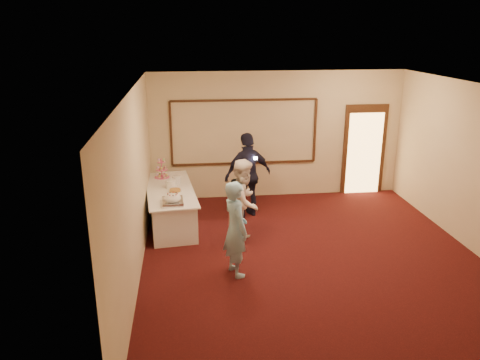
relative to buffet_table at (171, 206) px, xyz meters
name	(u,v)px	position (x,y,z in m)	size (l,w,h in m)	color
floor	(314,262)	(2.53, -2.03, -0.39)	(7.00, 7.00, 0.00)	black
room_walls	(320,150)	(2.53, -2.03, 1.64)	(6.04, 7.04, 3.02)	beige
wall_molding	(244,132)	(1.73, 1.44, 1.21)	(3.45, 0.04, 1.55)	#311D0E
doorway	(364,150)	(4.68, 1.43, 0.69)	(1.05, 0.07, 2.20)	#311D0E
buffet_table	(171,206)	(0.00, 0.00, 0.00)	(1.19, 2.50, 0.77)	white
pavlova_tray	(173,199)	(0.08, -0.88, 0.47)	(0.40, 0.56, 0.20)	silver
cupcake_stand	(162,170)	(-0.19, 0.78, 0.56)	(0.33, 0.33, 0.48)	pink
plate_stack_a	(171,184)	(0.02, 0.02, 0.47)	(0.21, 0.21, 0.18)	white
plate_stack_b	(176,180)	(0.13, 0.33, 0.46)	(0.20, 0.20, 0.16)	white
tart	(175,191)	(0.11, -0.21, 0.41)	(0.26, 0.26, 0.05)	white
man	(236,229)	(1.12, -2.26, 0.42)	(0.59, 0.39, 1.63)	#90CAEB
woman	(244,202)	(1.41, -1.06, 0.43)	(0.80, 0.62, 1.64)	white
guest	(248,175)	(1.66, 0.25, 0.53)	(1.08, 0.45, 1.84)	black
camera_flash	(255,158)	(1.79, 0.04, 0.96)	(0.07, 0.04, 0.05)	white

